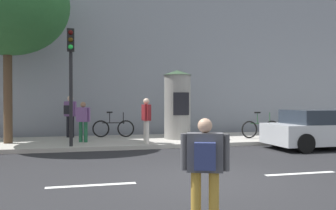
# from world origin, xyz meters

# --- Properties ---
(ground_plane) EXTENTS (80.00, 80.00, 0.00)m
(ground_plane) POSITION_xyz_m (0.00, 0.00, 0.00)
(ground_plane) COLOR #232326
(sidewalk_curb) EXTENTS (36.00, 4.00, 0.15)m
(sidewalk_curb) POSITION_xyz_m (0.00, 7.00, 0.07)
(sidewalk_curb) COLOR #B2ADA3
(sidewalk_curb) RESTS_ON ground_plane
(lane_markings) EXTENTS (25.80, 0.16, 0.01)m
(lane_markings) POSITION_xyz_m (-0.00, 0.00, 0.00)
(lane_markings) COLOR silver
(lane_markings) RESTS_ON ground_plane
(building_backdrop) EXTENTS (36.00, 5.00, 9.78)m
(building_backdrop) POSITION_xyz_m (0.00, 12.00, 4.89)
(building_backdrop) COLOR gray
(building_backdrop) RESTS_ON ground_plane
(traffic_light) EXTENTS (0.24, 0.45, 3.96)m
(traffic_light) POSITION_xyz_m (-2.86, 5.24, 2.84)
(traffic_light) COLOR black
(traffic_light) RESTS_ON sidewalk_curb
(poster_column) EXTENTS (1.18, 1.18, 2.80)m
(poster_column) POSITION_xyz_m (1.33, 6.84, 1.57)
(poster_column) COLOR gray
(poster_column) RESTS_ON sidewalk_curb
(street_tree) EXTENTS (4.44, 4.44, 6.99)m
(street_tree) POSITION_xyz_m (-5.10, 6.84, 5.24)
(street_tree) COLOR #4C3826
(street_tree) RESTS_ON sidewalk_curb
(pedestrian_in_red_top) EXTENTS (0.63, 0.49, 1.48)m
(pedestrian_in_red_top) POSITION_xyz_m (-1.00, -2.81, 0.88)
(pedestrian_in_red_top) COLOR #B78C33
(pedestrian_in_red_top) RESTS_ON ground_plane
(pedestrian_near_pole) EXTENTS (0.53, 0.42, 1.51)m
(pedestrian_near_pole) POSITION_xyz_m (-2.43, 6.51, 1.02)
(pedestrian_near_pole) COLOR #1E5938
(pedestrian_near_pole) RESTS_ON sidewalk_curb
(pedestrian_with_bag) EXTENTS (0.28, 0.62, 1.64)m
(pedestrian_with_bag) POSITION_xyz_m (-0.20, 5.58, 1.11)
(pedestrian_with_bag) COLOR silver
(pedestrian_with_bag) RESTS_ON sidewalk_curb
(pedestrian_tallest) EXTENTS (0.53, 0.52, 1.77)m
(pedestrian_tallest) POSITION_xyz_m (-2.94, 8.41, 1.21)
(pedestrian_tallest) COLOR black
(pedestrian_tallest) RESTS_ON sidewalk_curb
(bicycle_leaning) EXTENTS (1.76, 0.30, 1.09)m
(bicycle_leaning) POSITION_xyz_m (-1.15, 8.09, 0.54)
(bicycle_leaning) COLOR black
(bicycle_leaning) RESTS_ON sidewalk_curb
(bicycle_upright) EXTENTS (1.77, 0.11, 1.09)m
(bicycle_upright) POSITION_xyz_m (4.78, 6.25, 0.54)
(bicycle_upright) COLOR black
(bicycle_upright) RESTS_ON sidewalk_curb
(parked_car_red) EXTENTS (4.31, 2.02, 1.38)m
(parked_car_red) POSITION_xyz_m (5.96, 3.75, 0.67)
(parked_car_red) COLOR silver
(parked_car_red) RESTS_ON ground_plane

